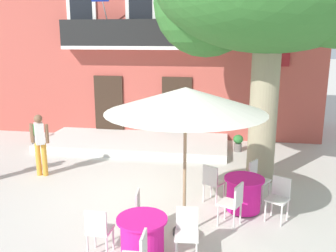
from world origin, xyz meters
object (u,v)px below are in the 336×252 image
Objects in this scene: cafe_chair_near_tree_0 at (212,181)px; cafe_chair_near_tree_3 at (257,177)px; cafe_chair_near_tree_1 at (233,201)px; cafe_table_middle at (142,238)px; cafe_chair_middle_0 at (143,210)px; pedestrian_near_entrance at (40,142)px; cafe_table_near_tree at (244,194)px; ground_planter_left at (35,133)px; ground_planter_right at (238,142)px; cafe_chair_middle_3 at (187,230)px; cafe_umbrella at (186,101)px; cafe_chair_near_tree_2 at (279,196)px; cafe_chair_middle_1 at (98,229)px.

cafe_chair_near_tree_3 is at bearing 20.77° from cafe_chair_near_tree_0.
cafe_table_middle is at bearing -137.72° from cafe_chair_near_tree_1.
cafe_table_middle is at bearing -78.41° from cafe_chair_middle_0.
cafe_table_near_tree is at bearing -13.37° from pedestrian_near_entrance.
pedestrian_near_entrance reaches higher than ground_planter_left.
ground_planter_left is at bearing 150.01° from cafe_table_near_tree.
cafe_chair_near_tree_1 is at bearing -92.42° from ground_planter_right.
cafe_umbrella is at bearing 99.78° from cafe_chair_middle_3.
cafe_table_near_tree is at bearing 157.19° from cafe_chair_near_tree_2.
cafe_umbrella reaches higher than cafe_chair_near_tree_2.
cafe_chair_middle_1 reaches higher than cafe_table_near_tree.
cafe_umbrella reaches higher than cafe_chair_middle_1.
cafe_chair_near_tree_0 is 3.07m from cafe_chair_middle_1.
cafe_table_middle is (-1.53, -1.39, -0.14)m from cafe_chair_near_tree_1.
cafe_chair_middle_1 is at bearing -134.80° from cafe_chair_near_tree_3.
cafe_umbrella is at bearing 13.78° from cafe_chair_middle_0.
ground_planter_left is at bearing 133.43° from cafe_chair_middle_0.
cafe_chair_near_tree_2 reaches higher than cafe_table_middle.
cafe_chair_near_tree_3 is at bearing 51.67° from cafe_umbrella.
cafe_table_near_tree is at bearing 72.08° from cafe_chair_near_tree_1.
cafe_chair_near_tree_0 is at bearing -30.65° from ground_planter_left.
cafe_chair_near_tree_3 is 1.00× the size of cafe_chair_middle_1.
ground_planter_left is at bearing 150.62° from cafe_chair_near_tree_2.
cafe_table_middle is at bearing -49.36° from ground_planter_left.
ground_planter_left is 7.07m from ground_planter_right.
cafe_chair_near_tree_0 is at bearing 53.79° from cafe_chair_middle_0.
cafe_chair_near_tree_2 is 6.28m from pedestrian_near_entrance.
cafe_chair_middle_0 is (-1.92, -1.37, 0.14)m from cafe_table_near_tree.
cafe_chair_near_tree_0 is at bearing 53.57° from cafe_chair_middle_1.
pedestrian_near_entrance is (-4.68, 0.98, 0.43)m from cafe_chair_near_tree_0.
cafe_table_middle is (-1.76, -2.11, 0.00)m from cafe_table_near_tree.
cafe_umbrella is (-0.93, -0.47, 2.08)m from cafe_chair_near_tree_1.
cafe_chair_middle_3 is (-0.79, -1.26, 0.00)m from cafe_chair_near_tree_1.
ground_planter_left is (-4.57, 6.26, -0.12)m from cafe_chair_middle_1.
cafe_chair_near_tree_0 is 1.60× the size of ground_planter_right.
cafe_chair_near_tree_0 is 0.31× the size of cafe_umbrella.
cafe_table_near_tree is 2.75m from cafe_table_middle.
cafe_chair_near_tree_2 reaches higher than cafe_table_near_tree.
cafe_chair_near_tree_3 is (0.32, 0.68, 0.14)m from cafe_table_near_tree.
cafe_chair_near_tree_1 is at bearing 32.49° from cafe_chair_middle_1.
cafe_table_near_tree is 8.18m from ground_planter_left.
pedestrian_near_entrance is (-6.07, 1.57, 0.43)m from cafe_chair_near_tree_2.
cafe_chair_middle_1 is (-0.75, -0.06, 0.14)m from cafe_table_middle.
pedestrian_near_entrance reaches higher than cafe_chair_middle_0.
cafe_table_middle is 0.77m from cafe_chair_middle_3.
cafe_chair_middle_0 and cafe_chair_middle_1 have the same top height.
cafe_chair_middle_3 is at bearing -36.77° from pedestrian_near_entrance.
cafe_chair_near_tree_3 is at bearing 111.06° from cafe_chair_near_tree_2.
cafe_chair_near_tree_3 is 1.00× the size of cafe_chair_middle_3.
cafe_chair_near_tree_1 is 1.50m from cafe_chair_near_tree_3.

